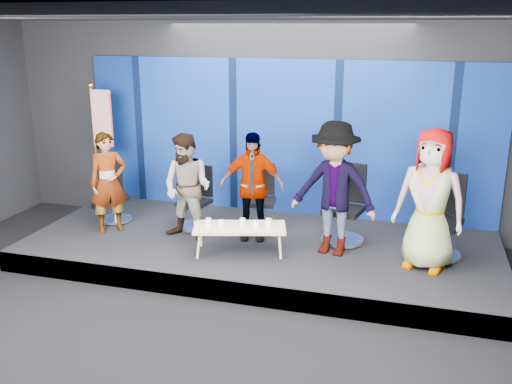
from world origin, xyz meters
The scene contains 21 objects.
ground centered at (0.00, 0.00, 0.00)m, with size 10.00×10.00×0.00m, color black.
room_walls centered at (0.00, 0.00, 2.43)m, with size 10.02×8.02×3.51m.
riser centered at (0.00, 2.50, 0.15)m, with size 7.00×3.00×0.30m, color black.
backdrop centered at (0.00, 3.95, 1.60)m, with size 7.00×0.08×2.60m, color #061A4F.
chair_a centered at (-2.58, 2.71, 0.62)m, with size 0.77×0.77×0.97m.
panelist_a centered at (-2.38, 2.25, 1.09)m, with size 0.57×0.38×1.57m, color black.
chair_b centered at (-1.15, 2.77, 0.63)m, with size 0.65×0.65×1.00m.
panelist_b centered at (-1.07, 2.28, 1.11)m, with size 0.78×0.61×1.61m, color black.
chair_c centered at (-0.17, 3.07, 0.63)m, with size 0.66×0.66×1.01m.
panelist_c centered at (-0.16, 2.57, 1.12)m, with size 0.96×0.40×1.64m, color black.
chair_d centered at (1.20, 2.82, 0.68)m, with size 0.78×0.78×1.17m.
panelist_d centered at (1.11, 2.32, 1.25)m, with size 1.22×0.70×1.90m, color black.
chair_e centered at (2.57, 2.65, 0.68)m, with size 0.82×0.82×1.17m.
panelist_e centered at (2.39, 2.17, 1.25)m, with size 0.92×0.60×1.89m, color black.
coffee_table centered at (-0.16, 1.96, 0.66)m, with size 1.39×0.88×0.40m.
mug_a centered at (-0.60, 1.90, 0.74)m, with size 0.08×0.08×0.09m, color white.
mug_b centered at (-0.39, 1.85, 0.75)m, with size 0.09×0.09×0.10m, color white.
mug_c centered at (-0.14, 2.03, 0.74)m, with size 0.08×0.08×0.09m, color white.
mug_d centered at (0.09, 1.97, 0.75)m, with size 0.08×0.08×0.10m, color white.
mug_e centered at (0.23, 2.09, 0.75)m, with size 0.09×0.09×0.11m, color white.
flag_stand centered at (-3.08, 3.25, 1.47)m, with size 0.50×0.29×2.20m.
Camera 1 is at (2.19, -5.25, 3.45)m, focal length 40.00 mm.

